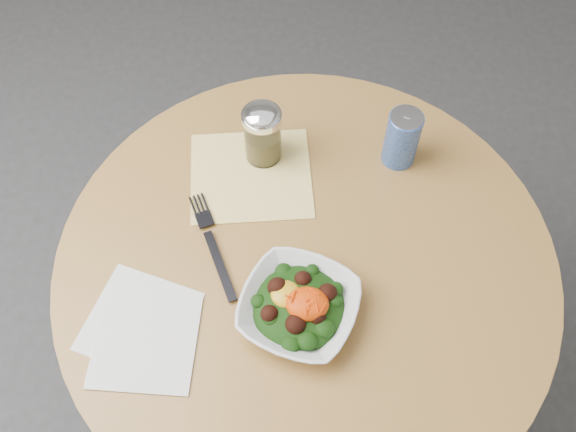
% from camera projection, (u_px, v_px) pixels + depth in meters
% --- Properties ---
extents(ground, '(6.00, 6.00, 0.00)m').
position_uv_depth(ground, '(300.00, 384.00, 1.78)').
color(ground, '#323235').
rests_on(ground, ground).
extents(table, '(0.90, 0.90, 0.75)m').
position_uv_depth(table, '(304.00, 304.00, 1.31)').
color(table, black).
rests_on(table, ground).
extents(cloth_napkin, '(0.25, 0.23, 0.00)m').
position_uv_depth(cloth_napkin, '(251.00, 175.00, 1.24)').
color(cloth_napkin, gold).
rests_on(cloth_napkin, table).
extents(paper_napkins, '(0.21, 0.23, 0.00)m').
position_uv_depth(paper_napkins, '(142.00, 332.00, 1.07)').
color(paper_napkins, silver).
rests_on(paper_napkins, table).
extents(salad_bowl, '(0.25, 0.25, 0.07)m').
position_uv_depth(salad_bowl, '(299.00, 307.00, 1.07)').
color(salad_bowl, silver).
rests_on(salad_bowl, table).
extents(fork, '(0.11, 0.22, 0.00)m').
position_uv_depth(fork, '(212.00, 242.00, 1.16)').
color(fork, black).
rests_on(fork, table).
extents(spice_shaker, '(0.08, 0.08, 0.14)m').
position_uv_depth(spice_shaker, '(262.00, 134.00, 1.21)').
color(spice_shaker, silver).
rests_on(spice_shaker, table).
extents(beverage_can, '(0.07, 0.07, 0.13)m').
position_uv_depth(beverage_can, '(402.00, 138.00, 1.21)').
color(beverage_can, navy).
rests_on(beverage_can, table).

